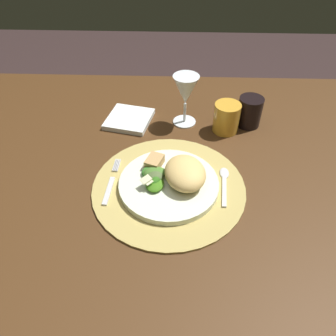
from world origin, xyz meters
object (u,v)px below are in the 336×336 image
(dark_tumbler, at_px, (250,112))
(dining_table, at_px, (169,205))
(dinner_plate, at_px, (167,184))
(napkin, at_px, (129,119))
(fork, at_px, (111,183))
(wine_glass, at_px, (186,92))
(amber_tumbler, at_px, (226,118))
(spoon, at_px, (224,180))

(dark_tumbler, bearing_deg, dining_table, -135.30)
(dinner_plate, distance_m, dark_tumbler, 0.36)
(dinner_plate, height_order, dark_tumbler, dark_tumbler)
(napkin, bearing_deg, fork, -92.19)
(fork, relative_size, napkin, 1.22)
(wine_glass, xyz_separation_m, amber_tumbler, (0.12, -0.04, -0.06))
(napkin, relative_size, dark_tumbler, 1.46)
(dining_table, xyz_separation_m, wine_glass, (0.04, 0.23, 0.23))
(fork, distance_m, napkin, 0.28)
(napkin, bearing_deg, dark_tumbler, -0.38)
(spoon, xyz_separation_m, amber_tumbler, (0.02, 0.22, 0.04))
(dining_table, height_order, spoon, spoon)
(dining_table, bearing_deg, fork, -162.03)
(spoon, height_order, napkin, napkin)
(amber_tumbler, relative_size, dark_tumbler, 0.98)
(fork, height_order, amber_tumbler, amber_tumbler)
(wine_glass, distance_m, dark_tumbler, 0.20)
(fork, distance_m, dark_tumbler, 0.46)
(amber_tumbler, bearing_deg, fork, -141.28)
(dining_table, height_order, wine_glass, wine_glass)
(dining_table, relative_size, fork, 8.42)
(dining_table, bearing_deg, napkin, 119.69)
(fork, bearing_deg, amber_tumbler, 38.72)
(fork, xyz_separation_m, dark_tumbler, (0.37, 0.27, 0.04))
(fork, distance_m, wine_glass, 0.34)
(wine_glass, height_order, amber_tumbler, wine_glass)
(fork, bearing_deg, wine_glass, 56.94)
(dinner_plate, distance_m, napkin, 0.31)
(spoon, distance_m, dark_tumbler, 0.27)
(wine_glass, bearing_deg, napkin, -179.75)
(dining_table, distance_m, wine_glass, 0.33)
(fork, bearing_deg, spoon, 4.10)
(spoon, xyz_separation_m, wine_glass, (-0.10, 0.26, 0.10))
(dining_table, xyz_separation_m, amber_tumbler, (0.16, 0.19, 0.16))
(spoon, xyz_separation_m, dark_tumbler, (0.09, 0.25, 0.04))
(amber_tumbler, xyz_separation_m, dark_tumbler, (0.07, 0.03, 0.00))
(dining_table, bearing_deg, wine_glass, 80.55)
(napkin, relative_size, wine_glass, 0.85)
(fork, relative_size, dark_tumbler, 1.77)
(napkin, distance_m, wine_glass, 0.20)
(spoon, bearing_deg, dining_table, 169.23)
(spoon, distance_m, wine_glass, 0.29)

